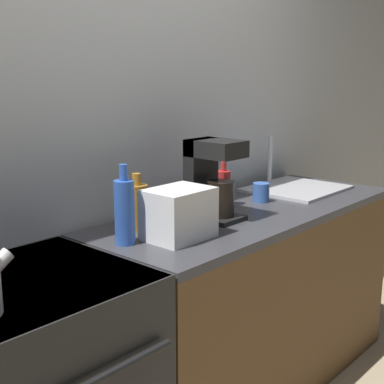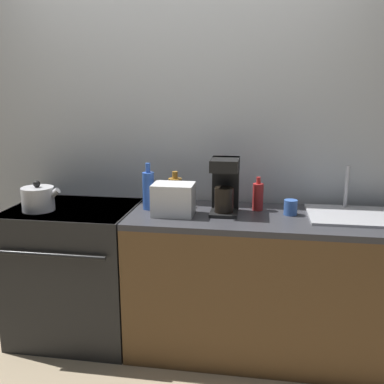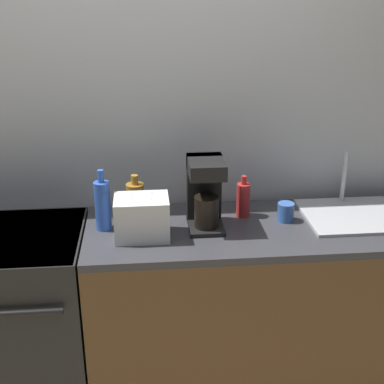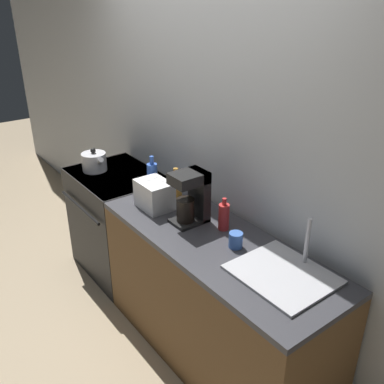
% 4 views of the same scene
% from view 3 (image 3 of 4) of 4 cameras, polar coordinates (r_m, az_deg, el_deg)
% --- Properties ---
extents(wall_back, '(8.00, 0.05, 2.60)m').
position_cam_3_polar(wall_back, '(2.72, -6.29, 7.04)').
color(wall_back, silver).
rests_on(wall_back, ground_plane).
extents(stove, '(0.79, 0.65, 0.89)m').
position_cam_3_polar(stove, '(2.83, -19.16, -12.42)').
color(stove, black).
rests_on(stove, ground_plane).
extents(counter_block, '(1.68, 0.62, 0.89)m').
position_cam_3_polar(counter_block, '(2.80, 6.95, -11.81)').
color(counter_block, brown).
rests_on(counter_block, ground_plane).
extents(toaster, '(0.24, 0.19, 0.19)m').
position_cam_3_polar(toaster, '(2.43, -5.37, -2.71)').
color(toaster, white).
rests_on(toaster, counter_block).
extents(coffee_maker, '(0.16, 0.22, 0.34)m').
position_cam_3_polar(coffee_maker, '(2.50, 1.43, 0.16)').
color(coffee_maker, black).
rests_on(coffee_maker, counter_block).
extents(sink_tray, '(0.49, 0.42, 0.28)m').
position_cam_3_polar(sink_tray, '(2.77, 16.79, -2.21)').
color(sink_tray, '#B7B7BC').
rests_on(sink_tray, counter_block).
extents(bottle_amber, '(0.09, 0.09, 0.23)m').
position_cam_3_polar(bottle_amber, '(2.61, -5.95, -0.94)').
color(bottle_amber, '#9E6B23').
rests_on(bottle_amber, counter_block).
extents(bottle_red, '(0.07, 0.07, 0.21)m').
position_cam_3_polar(bottle_red, '(2.64, 5.48, -0.78)').
color(bottle_red, '#B72828').
rests_on(bottle_red, counter_block).
extents(bottle_blue, '(0.07, 0.07, 0.29)m').
position_cam_3_polar(bottle_blue, '(2.51, -9.51, -1.35)').
color(bottle_blue, '#2D56B7').
rests_on(bottle_blue, counter_block).
extents(cup_blue, '(0.08, 0.08, 0.09)m').
position_cam_3_polar(cup_blue, '(2.63, 9.96, -2.11)').
color(cup_blue, '#3860B2').
rests_on(cup_blue, counter_block).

